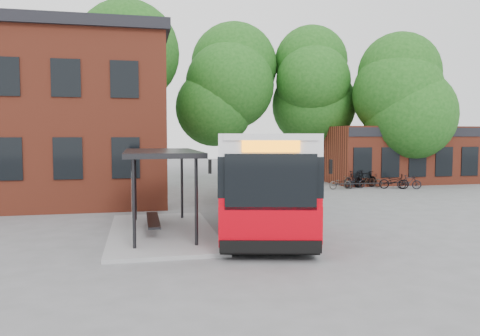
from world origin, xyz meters
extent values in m
plane|color=#5F5F61|center=(0.00, 0.00, 0.00)|extent=(100.00, 100.00, 0.00)
imported|color=#3A3833|center=(7.10, 10.16, 0.40)|extent=(1.57, 0.67, 0.80)
imported|color=black|center=(8.31, 10.75, 0.55)|extent=(1.90, 1.21, 1.11)
imported|color=black|center=(8.32, 10.44, 0.42)|extent=(1.68, 1.08, 0.83)
imported|color=black|center=(9.13, 10.78, 0.56)|extent=(1.93, 0.93, 1.12)
imported|color=black|center=(9.45, 10.90, 0.43)|extent=(1.74, 1.20, 0.87)
imported|color=black|center=(10.50, 9.64, 0.47)|extent=(1.90, 1.26, 0.94)
imported|color=black|center=(11.37, 9.31, 0.44)|extent=(1.52, 0.93, 0.88)
camera|label=1|loc=(-5.24, -17.02, 3.38)|focal=35.00mm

